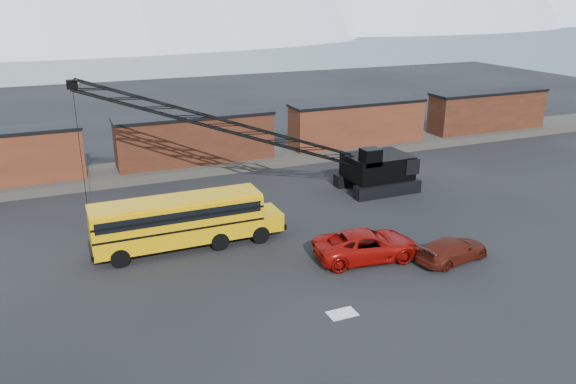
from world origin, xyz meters
name	(u,v)px	position (x,y,z in m)	size (l,w,h in m)	color
ground	(299,279)	(0.00, 0.00, 0.00)	(160.00, 160.00, 0.00)	black
gravel_berm	(197,165)	(0.00, 22.00, 0.35)	(120.00, 5.00, 0.70)	#47423B
boxcar_mid	(196,139)	(0.00, 22.00, 2.76)	(13.70, 3.10, 4.17)	#502316
boxcar_east_near	(357,123)	(16.00, 22.00, 2.76)	(13.70, 3.10, 4.17)	#4D2016
boxcar_east_far	(488,110)	(32.00, 22.00, 2.76)	(13.70, 3.10, 4.17)	#502316
snow_patch	(342,314)	(0.50, -4.00, 0.01)	(1.40, 0.90, 0.02)	silver
school_bus	(184,220)	(-4.73, 6.38, 1.79)	(11.65, 2.65, 3.19)	#DA9B04
red_pickup	(367,245)	(4.64, 0.77, 0.86)	(2.84, 6.17, 1.71)	#950B07
maroon_suv	(452,250)	(9.05, -1.38, 0.68)	(1.90, 4.68, 1.36)	#4C160D
crawler_crane	(235,128)	(0.75, 13.01, 5.50)	(24.65, 6.16, 9.50)	black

